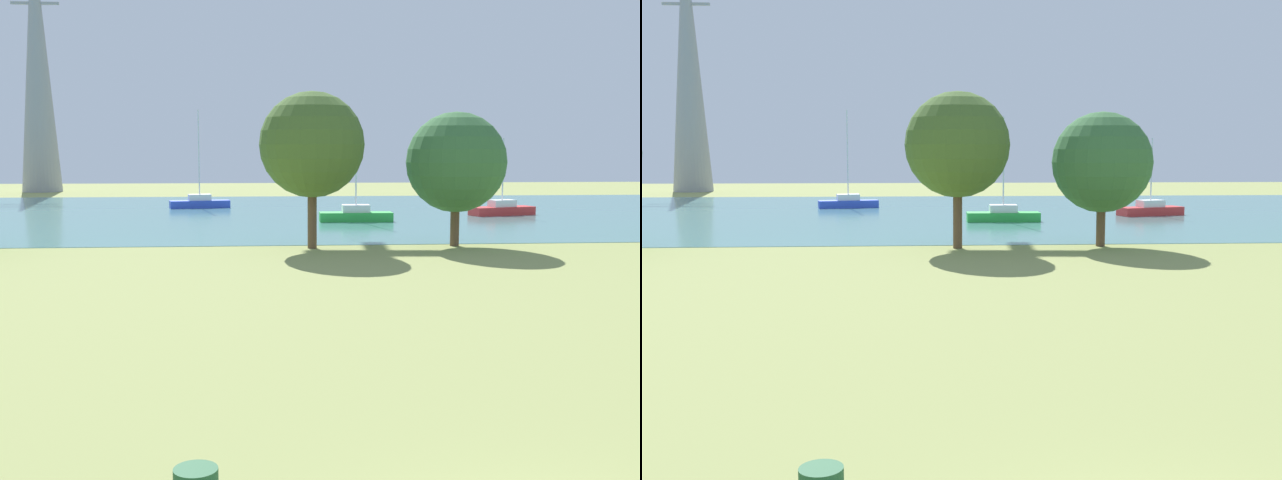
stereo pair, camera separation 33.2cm
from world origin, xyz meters
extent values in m
plane|color=#8C9351|center=(0.00, 22.00, 0.00)|extent=(160.00, 160.00, 0.00)
cube|color=teal|center=(0.00, 50.00, 0.01)|extent=(140.00, 40.00, 0.02)
cube|color=blue|center=(-8.43, 55.24, 0.32)|extent=(5.00, 2.44, 0.60)
cube|color=white|center=(-8.43, 55.24, 0.87)|extent=(1.99, 1.44, 0.50)
cylinder|color=silver|center=(-8.43, 55.24, 4.28)|extent=(0.10, 0.10, 7.32)
cube|color=green|center=(2.82, 42.46, 0.32)|extent=(4.82, 1.56, 0.60)
cube|color=white|center=(2.82, 42.46, 0.87)|extent=(1.81, 1.12, 0.50)
cylinder|color=silver|center=(2.82, 42.46, 3.75)|extent=(0.10, 0.10, 6.26)
cube|color=red|center=(14.01, 46.55, 0.32)|extent=(5.03, 2.81, 0.60)
cube|color=white|center=(14.01, 46.55, 0.87)|extent=(2.04, 1.57, 0.50)
cylinder|color=silver|center=(14.01, 46.55, 3.09)|extent=(0.10, 0.10, 4.94)
cylinder|color=brown|center=(-0.96, 28.99, 1.60)|extent=(0.44, 0.44, 3.20)
sphere|color=#426029|center=(-0.96, 28.99, 4.96)|extent=(5.04, 5.04, 5.04)
cylinder|color=brown|center=(6.11, 29.35, 1.20)|extent=(0.44, 0.44, 2.40)
sphere|color=#356537|center=(6.11, 29.35, 4.11)|extent=(4.90, 4.90, 4.90)
cone|color=gray|center=(-28.19, 81.21, 14.88)|extent=(4.40, 4.40, 29.77)
cube|color=gray|center=(-28.19, 81.21, 20.81)|extent=(5.20, 0.30, 0.30)
camera|label=1|loc=(-3.34, -7.26, 4.71)|focal=42.68mm
camera|label=2|loc=(-3.01, -7.28, 4.71)|focal=42.68mm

